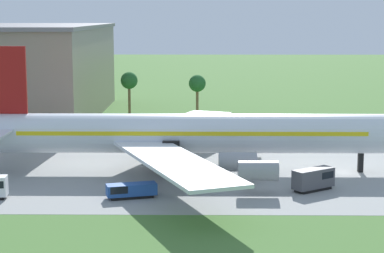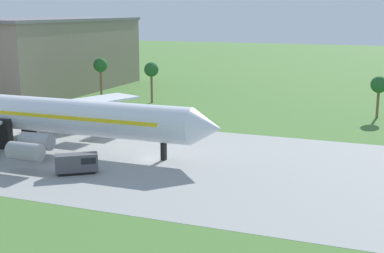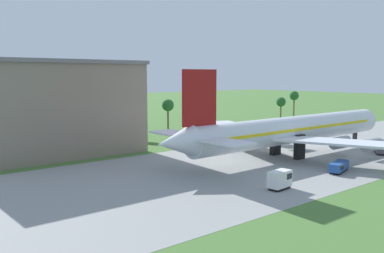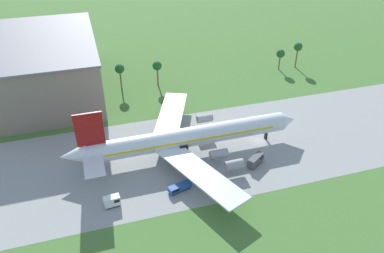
# 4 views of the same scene
# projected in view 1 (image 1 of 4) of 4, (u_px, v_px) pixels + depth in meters

# --- Properties ---
(ground_plane) EXTENTS (600.00, 600.00, 0.00)m
(ground_plane) POSITION_uv_depth(u_px,v_px,m) (345.00, 172.00, 101.12)
(ground_plane) COLOR #477233
(taxiway_strip) EXTENTS (320.00, 44.00, 0.02)m
(taxiway_strip) POSITION_uv_depth(u_px,v_px,m) (345.00, 172.00, 101.12)
(taxiway_strip) COLOR gray
(taxiway_strip) RESTS_ON ground_plane
(jet_airliner) EXTENTS (70.31, 60.54, 18.29)m
(jet_airliner) POSITION_uv_depth(u_px,v_px,m) (183.00, 134.00, 100.85)
(jet_airliner) COLOR silver
(jet_airliner) RESTS_ON ground_plane
(baggage_tug) EXTENTS (5.98, 5.02, 2.90)m
(baggage_tug) POSITION_uv_depth(u_px,v_px,m) (314.00, 179.00, 90.64)
(baggage_tug) COLOR black
(baggage_tug) RESTS_ON ground_plane
(fuel_truck) EXTENTS (6.56, 3.64, 1.84)m
(fuel_truck) POSITION_uv_depth(u_px,v_px,m) (129.00, 190.00, 86.83)
(fuel_truck) COLOR black
(fuel_truck) RESTS_ON ground_plane
(terminal_building) EXTENTS (36.72, 61.20, 20.49)m
(terminal_building) POSITION_uv_depth(u_px,v_px,m) (17.00, 71.00, 154.67)
(terminal_building) COLOR slate
(terminal_building) RESTS_ON ground_plane
(palm_tree_row) EXTENTS (79.55, 3.60, 11.15)m
(palm_tree_row) POSITION_uv_depth(u_px,v_px,m) (316.00, 84.00, 146.40)
(palm_tree_row) COLOR brown
(palm_tree_row) RESTS_ON ground_plane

